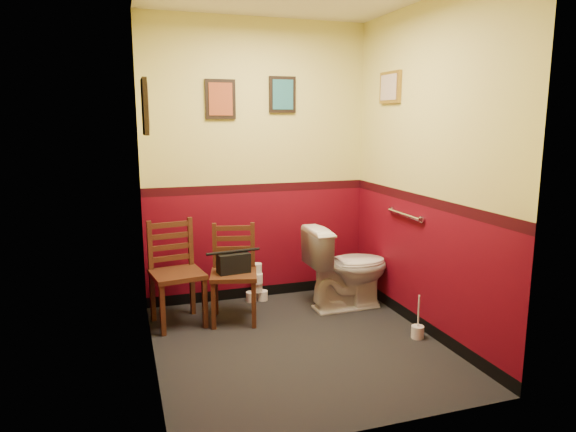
{
  "coord_description": "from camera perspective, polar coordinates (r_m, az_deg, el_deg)",
  "views": [
    {
      "loc": [
        -1.27,
        -3.61,
        1.76
      ],
      "look_at": [
        0.0,
        0.25,
        1.0
      ],
      "focal_mm": 32.0,
      "sensor_mm": 36.0,
      "label": 1
    }
  ],
  "objects": [
    {
      "name": "floor",
      "position": [
        4.21,
        1.1,
        -14.1
      ],
      "size": [
        2.2,
        2.4,
        0.0
      ],
      "primitive_type": "cube",
      "color": "black",
      "rests_on": "ground"
    },
    {
      "name": "wall_back",
      "position": [
        4.99,
        -3.43,
        5.87
      ],
      "size": [
        2.2,
        0.0,
        2.7
      ],
      "primitive_type": "cube",
      "rotation": [
        1.57,
        0.0,
        0.0
      ],
      "color": "#5A0614",
      "rests_on": "ground"
    },
    {
      "name": "wall_front",
      "position": [
        2.75,
        9.47,
        1.86
      ],
      "size": [
        2.2,
        0.0,
        2.7
      ],
      "primitive_type": "cube",
      "rotation": [
        -1.57,
        0.0,
        0.0
      ],
      "color": "#5A0614",
      "rests_on": "ground"
    },
    {
      "name": "wall_left",
      "position": [
        3.64,
        -15.45,
        3.73
      ],
      "size": [
        0.0,
        2.4,
        2.7
      ],
      "primitive_type": "cube",
      "rotation": [
        1.57,
        0.0,
        1.57
      ],
      "color": "#5A0614",
      "rests_on": "ground"
    },
    {
      "name": "wall_right",
      "position": [
        4.34,
        15.06,
        4.81
      ],
      "size": [
        0.0,
        2.4,
        2.7
      ],
      "primitive_type": "cube",
      "rotation": [
        1.57,
        0.0,
        -1.57
      ],
      "color": "#5A0614",
      "rests_on": "ground"
    },
    {
      "name": "grab_bar",
      "position": [
        4.59,
        12.8,
        0.16
      ],
      "size": [
        0.05,
        0.56,
        0.06
      ],
      "color": "silver",
      "rests_on": "wall_right"
    },
    {
      "name": "framed_print_back_a",
      "position": [
        4.88,
        -7.52,
        12.75
      ],
      "size": [
        0.28,
        0.04,
        0.36
      ],
      "color": "black",
      "rests_on": "wall_back"
    },
    {
      "name": "framed_print_back_b",
      "position": [
        5.03,
        -0.62,
        13.34
      ],
      "size": [
        0.26,
        0.04,
        0.34
      ],
      "color": "black",
      "rests_on": "wall_back"
    },
    {
      "name": "framed_print_left",
      "position": [
        3.72,
        -15.6,
        11.59
      ],
      "size": [
        0.04,
        0.3,
        0.38
      ],
      "color": "black",
      "rests_on": "wall_left"
    },
    {
      "name": "framed_print_right",
      "position": [
        4.83,
        11.27,
        13.85
      ],
      "size": [
        0.04,
        0.34,
        0.28
      ],
      "color": "olive",
      "rests_on": "wall_right"
    },
    {
      "name": "toilet",
      "position": [
        4.9,
        6.59,
        -5.71
      ],
      "size": [
        0.8,
        0.46,
        0.78
      ],
      "primitive_type": "imported",
      "rotation": [
        0.0,
        0.0,
        1.59
      ],
      "color": "white",
      "rests_on": "floor"
    },
    {
      "name": "toilet_brush",
      "position": [
        4.44,
        14.2,
        -12.29
      ],
      "size": [
        0.1,
        0.1,
        0.37
      ],
      "color": "silver",
      "rests_on": "floor"
    },
    {
      "name": "chair_left",
      "position": [
        4.58,
        -12.34,
        -6.2
      ],
      "size": [
        0.48,
        0.48,
        0.91
      ],
      "rotation": [
        0.0,
        0.0,
        0.16
      ],
      "color": "#502B18",
      "rests_on": "floor"
    },
    {
      "name": "chair_right",
      "position": [
        4.59,
        -6.04,
        -6.34
      ],
      "size": [
        0.48,
        0.48,
        0.85
      ],
      "rotation": [
        0.0,
        0.0,
        -0.24
      ],
      "color": "#502B18",
      "rests_on": "floor"
    },
    {
      "name": "handbag",
      "position": [
        4.52,
        -6.08,
        -5.19
      ],
      "size": [
        0.29,
        0.17,
        0.2
      ],
      "rotation": [
        0.0,
        0.0,
        0.11
      ],
      "color": "black",
      "rests_on": "chair_right"
    },
    {
      "name": "tp_stack",
      "position": [
        5.1,
        -3.47,
        -7.69
      ],
      "size": [
        0.22,
        0.13,
        0.38
      ],
      "color": "silver",
      "rests_on": "floor"
    }
  ]
}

